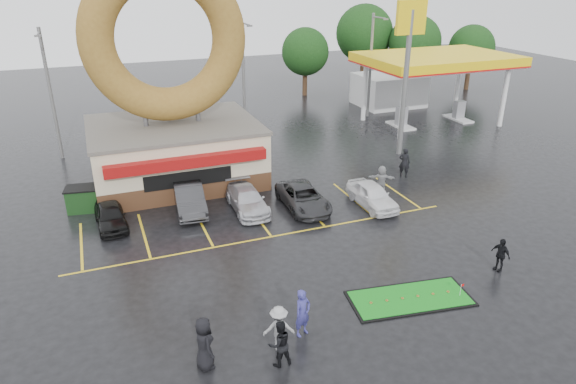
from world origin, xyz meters
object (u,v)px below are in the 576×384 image
object	(u,v)px
car_white	(372,195)
putting_green	(410,298)
donut_shop	(172,111)
streetlight_right	(371,63)
streetlight_mid	(244,75)
dumpster	(84,199)
shell_sign	(408,50)
car_silver	(247,200)
car_black	(110,216)
car_dgrey	(189,198)
person_cameraman	(500,254)
streetlight_left	(50,92)
person_blue	(303,313)
gas_station	(415,75)
car_grey	(303,198)

from	to	relation	value
car_white	putting_green	distance (m)	9.04
donut_shop	streetlight_right	world-z (taller)	donut_shop
streetlight_mid	dumpster	world-z (taller)	streetlight_mid
shell_sign	car_silver	bearing A→B (deg)	-158.69
streetlight_mid	car_black	xyz separation A→B (m)	(-11.45, -13.37, -4.16)
car_dgrey	car_silver	bearing A→B (deg)	-15.99
person_cameraman	putting_green	distance (m)	5.04
car_white	streetlight_left	bearing A→B (deg)	137.12
car_black	car_white	bearing A→B (deg)	-14.34
car_black	person_blue	distance (m)	13.10
car_black	person_blue	xyz separation A→B (m)	(5.99, -11.65, 0.33)
gas_station	streetlight_right	bearing A→B (deg)	166.25
streetlight_mid	person_blue	size ratio (longest dim) A/B	4.76
putting_green	shell_sign	bearing A→B (deg)	58.83
person_blue	person_cameraman	world-z (taller)	person_blue
car_black	putting_green	size ratio (longest dim) A/B	0.69
streetlight_mid	donut_shop	bearing A→B (deg)	-131.38
streetlight_right	car_white	xyz separation A→B (m)	(-9.44, -17.14, -4.11)
donut_shop	gas_station	size ratio (longest dim) A/B	0.99
person_blue	putting_green	bearing A→B (deg)	-17.00
person_cameraman	dumpster	bearing A→B (deg)	-140.52
person_cameraman	putting_green	xyz separation A→B (m)	(-4.96, -0.47, -0.75)
shell_sign	car_dgrey	world-z (taller)	shell_sign
streetlight_left	streetlight_right	distance (m)	26.08
person_blue	person_cameraman	xyz separation A→B (m)	(9.92, 0.87, -0.16)
gas_station	car_silver	bearing A→B (deg)	-145.11
streetlight_left	streetlight_mid	size ratio (longest dim) A/B	1.00
car_white	person_cameraman	world-z (taller)	person_cameraman
car_grey	person_blue	world-z (taller)	person_blue
car_silver	dumpster	size ratio (longest dim) A/B	2.40
putting_green	car_grey	bearing A→B (deg)	94.05
car_silver	dumpster	distance (m)	9.09
gas_station	car_black	xyz separation A→B (m)	(-27.45, -13.39, -3.08)
car_silver	donut_shop	bearing A→B (deg)	115.98
streetlight_left	car_white	distance (m)	22.81
streetlight_left	car_dgrey	size ratio (longest dim) A/B	2.04
donut_shop	person_cameraman	distance (m)	20.18
gas_station	car_white	distance (m)	21.23
gas_station	car_black	world-z (taller)	gas_station
putting_green	car_dgrey	bearing A→B (deg)	119.83
streetlight_right	car_black	xyz separation A→B (m)	(-23.45, -14.37, -4.16)
dumpster	putting_green	bearing A→B (deg)	-39.36
donut_shop	shell_sign	bearing A→B (deg)	-3.47
streetlight_left	car_dgrey	world-z (taller)	streetlight_left
gas_station	putting_green	xyz separation A→B (m)	(-16.50, -24.64, -3.66)
person_blue	dumpster	distance (m)	16.00
gas_station	person_blue	world-z (taller)	gas_station
streetlight_left	car_silver	xyz separation A→B (m)	(9.80, -13.07, -4.16)
car_black	car_dgrey	xyz separation A→B (m)	(4.24, 0.45, 0.11)
person_blue	dumpster	bearing A→B (deg)	95.12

